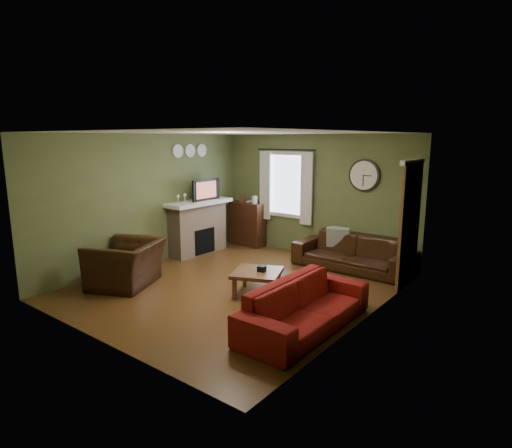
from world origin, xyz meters
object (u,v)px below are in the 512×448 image
Objects in this scene: sofa_red at (305,306)px; coffee_table at (257,283)px; bookshelf at (247,224)px; sofa_brown at (353,253)px; armchair at (127,264)px.

coffee_table is (-1.29, 0.62, -0.12)m from sofa_red.
sofa_brown is at bearing -5.28° from bookshelf.
coffee_table is at bearing -48.34° from bookshelf.
bookshelf is 0.86× the size of armchair.
sofa_brown is at bearing 74.00° from coffee_table.
armchair is at bearing -129.68° from sofa_brown.
sofa_brown reaches higher than sofa_red.
bookshelf is at bearing 131.66° from coffee_table.
sofa_red is 1.44m from coffee_table.
bookshelf is 4.67m from sofa_red.
sofa_red is 1.84× the size of armchair.
bookshelf reaches higher than armchair.
sofa_red is 3.37m from armchair.
bookshelf is at bearing 157.42° from armchair.
armchair is at bearing -153.40° from coffee_table.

